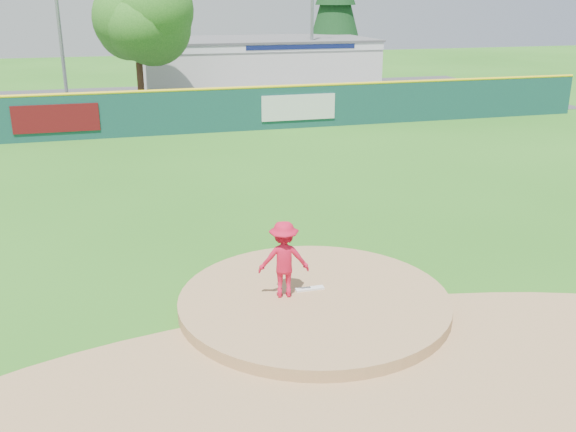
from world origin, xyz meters
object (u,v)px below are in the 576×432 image
object	(u,v)px
pool_building_grp	(256,63)
light_pole_right	(312,3)
deciduous_tree	(136,25)
conifer_tree	(335,2)
pitcher	(284,259)
van	(280,100)

from	to	relation	value
pool_building_grp	light_pole_right	xyz separation A→B (m)	(3.00, -2.99, 3.88)
deciduous_tree	conifer_tree	bearing A→B (deg)	36.25
pitcher	conifer_tree	distance (m)	38.56
pool_building_grp	deciduous_tree	distance (m)	11.01
pitcher	light_pole_right	distance (m)	30.69
pitcher	pool_building_grp	world-z (taller)	pool_building_grp
light_pole_right	deciduous_tree	bearing A→B (deg)	-160.02
pitcher	van	xyz separation A→B (m)	(5.82, 22.54, -0.41)
pitcher	conifer_tree	xyz separation A→B (m)	(13.58, 35.81, 4.50)
deciduous_tree	pool_building_grp	bearing A→B (deg)	41.16
van	deciduous_tree	distance (m)	8.53
van	deciduous_tree	bearing A→B (deg)	61.87
van	light_pole_right	xyz separation A→B (m)	(3.77, 6.27, 4.91)
deciduous_tree	light_pole_right	xyz separation A→B (m)	(11.00, 4.00, 0.99)
pool_building_grp	conifer_tree	bearing A→B (deg)	29.78
pool_building_grp	van	bearing A→B (deg)	-94.74
pool_building_grp	conifer_tree	distance (m)	8.95
conifer_tree	pool_building_grp	bearing A→B (deg)	-150.22
van	conifer_tree	distance (m)	16.14
pool_building_grp	light_pole_right	distance (m)	5.75
van	deciduous_tree	size ratio (longest dim) A/B	0.60
light_pole_right	conifer_tree	bearing A→B (deg)	60.26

